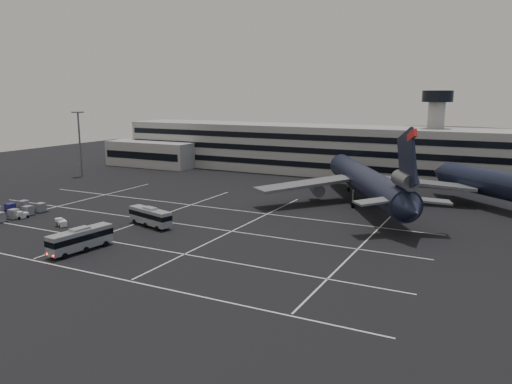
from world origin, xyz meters
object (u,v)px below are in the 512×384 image
at_px(bus_far, 150,216).
at_px(tug_a, 21,215).
at_px(bus_near, 80,238).
at_px(trijet_main, 367,181).
at_px(uld_cluster, 5,213).

xyz_separation_m(bus_far, tug_a, (-25.35, -6.63, -1.25)).
bearing_deg(bus_near, trijet_main, 66.41).
distance_m(tug_a, uld_cluster, 3.56).
bearing_deg(tug_a, trijet_main, 49.51).
xyz_separation_m(trijet_main, uld_cluster, (-58.77, -40.91, -4.34)).
bearing_deg(bus_near, bus_far, 97.49).
bearing_deg(bus_far, bus_near, -164.54).
relative_size(trijet_main, uld_cluster, 3.64).
distance_m(trijet_main, bus_far, 45.03).
bearing_deg(trijet_main, uld_cluster, -175.25).
height_order(tug_a, uld_cluster, uld_cluster).
height_order(bus_near, tug_a, bus_near).
relative_size(tug_a, uld_cluster, 0.17).
bearing_deg(uld_cluster, bus_far, 14.54).
height_order(bus_near, bus_far, bus_near).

